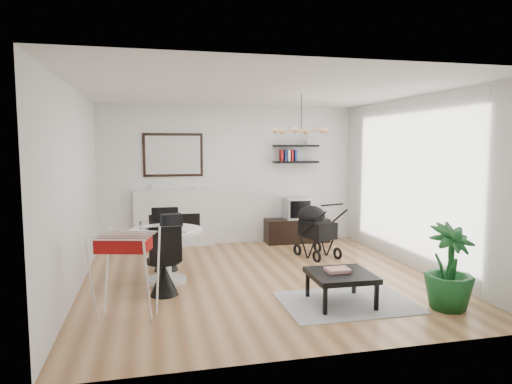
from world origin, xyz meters
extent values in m
plane|color=#946339|center=(0.00, 0.00, 0.00)|extent=(5.00, 5.00, 0.00)
plane|color=white|center=(0.00, 0.00, 2.70)|extent=(5.00, 5.00, 0.00)
plane|color=white|center=(0.00, 2.50, 1.35)|extent=(5.00, 0.00, 5.00)
plane|color=white|center=(-2.50, 0.00, 1.35)|extent=(0.00, 5.00, 5.00)
plane|color=white|center=(2.50, 0.00, 1.35)|extent=(0.00, 5.00, 5.00)
cube|color=white|center=(2.40, 0.20, 1.35)|extent=(0.04, 3.60, 2.60)
cube|color=white|center=(-1.10, 2.42, 0.55)|extent=(1.50, 0.15, 1.10)
cube|color=black|center=(-1.10, 2.36, 0.48)|extent=(0.95, 0.06, 0.32)
cube|color=black|center=(-1.10, 2.48, 1.75)|extent=(1.12, 0.03, 0.82)
cube|color=white|center=(-1.10, 2.46, 1.75)|extent=(1.02, 0.01, 0.72)
cube|color=black|center=(1.30, 2.37, 1.60)|extent=(0.90, 0.25, 0.04)
cube|color=black|center=(1.30, 2.37, 1.92)|extent=(0.90, 0.25, 0.04)
cube|color=black|center=(1.30, 2.27, 0.24)|extent=(1.26, 0.44, 0.47)
cube|color=#B6B6B9|center=(1.30, 2.27, 0.69)|extent=(0.49, 0.43, 0.43)
cube|color=black|center=(1.30, 2.06, 0.69)|extent=(0.42, 0.01, 0.34)
cylinder|color=white|center=(-1.34, 0.16, 0.03)|extent=(0.56, 0.56, 0.06)
cylinder|color=white|center=(-1.34, 0.16, 0.39)|extent=(0.14, 0.14, 0.66)
cylinder|color=white|center=(-1.34, 0.16, 0.74)|extent=(1.04, 1.04, 0.04)
imported|color=black|center=(-1.43, 0.14, 0.77)|extent=(0.41, 0.32, 0.03)
cube|color=black|center=(-1.25, 0.41, 0.85)|extent=(0.33, 0.23, 0.18)
cube|color=silver|center=(-1.19, 0.07, 0.76)|extent=(0.45, 0.41, 0.01)
cylinder|color=white|center=(-1.67, 0.31, 0.81)|extent=(0.06, 0.06, 0.10)
cylinder|color=black|center=(-1.32, 0.78, 0.47)|extent=(0.46, 0.46, 0.05)
cone|color=black|center=(-1.32, 0.78, 0.22)|extent=(0.37, 0.37, 0.44)
cube|color=black|center=(-1.32, 0.99, 0.73)|extent=(0.42, 0.05, 0.47)
cylinder|color=black|center=(-1.39, -0.41, 0.46)|extent=(0.45, 0.45, 0.05)
cone|color=black|center=(-1.39, -0.41, 0.21)|extent=(0.36, 0.36, 0.43)
cube|color=black|center=(-1.37, -0.61, 0.71)|extent=(0.41, 0.08, 0.46)
cube|color=maroon|center=(-1.82, -1.12, 0.86)|extent=(0.62, 0.45, 0.15)
cube|color=black|center=(1.27, 1.05, 0.48)|extent=(0.56, 0.69, 0.28)
ellipsoid|color=black|center=(1.22, 1.22, 0.71)|extent=(0.48, 0.48, 0.34)
cylinder|color=black|center=(1.38, 0.68, 0.96)|extent=(0.43, 0.15, 0.03)
torus|color=black|center=(0.98, 1.26, 0.09)|extent=(0.11, 0.22, 0.21)
torus|color=black|center=(1.40, 1.38, 0.09)|extent=(0.11, 0.22, 0.21)
torus|color=black|center=(1.14, 0.72, 0.09)|extent=(0.11, 0.22, 0.21)
torus|color=black|center=(1.56, 0.84, 0.09)|extent=(0.11, 0.22, 0.21)
cube|color=#A7A7A7|center=(0.80, -1.22, 0.01)|extent=(1.61, 1.16, 0.01)
cube|color=black|center=(0.70, -1.24, 0.36)|extent=(0.76, 0.76, 0.06)
cube|color=black|center=(0.38, -1.55, 0.17)|extent=(0.04, 0.04, 0.32)
cube|color=black|center=(1.01, -1.56, 0.17)|extent=(0.04, 0.04, 0.32)
cube|color=black|center=(0.39, -0.91, 0.17)|extent=(0.04, 0.04, 0.32)
cube|color=black|center=(1.03, -0.93, 0.17)|extent=(0.04, 0.04, 0.32)
cube|color=#C23730|center=(0.69, -1.18, 0.41)|extent=(0.29, 0.23, 0.04)
imported|color=#16501F|center=(1.88, -1.69, 0.51)|extent=(0.66, 0.66, 1.02)
camera|label=1|loc=(-1.54, -6.28, 1.95)|focal=32.00mm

